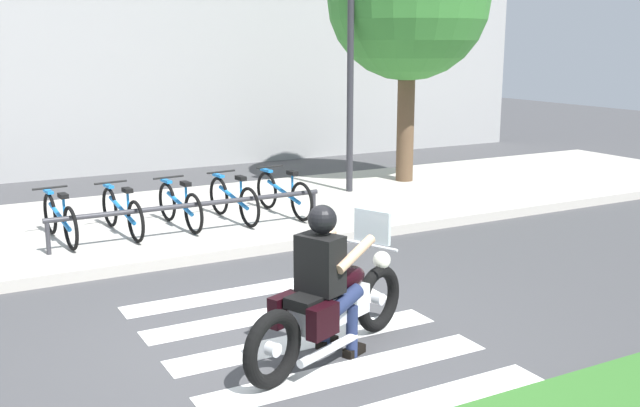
% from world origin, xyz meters
% --- Properties ---
extents(ground_plane, '(48.00, 48.00, 0.00)m').
position_xyz_m(ground_plane, '(0.00, 0.00, 0.00)').
color(ground_plane, '#424244').
extents(sidewalk, '(24.00, 4.40, 0.15)m').
position_xyz_m(sidewalk, '(0.00, 5.09, 0.07)').
color(sidewalk, '#B7B2A8').
rests_on(sidewalk, ground).
extents(crosswalk_stripe_1, '(2.80, 0.40, 0.01)m').
position_xyz_m(crosswalk_stripe_1, '(0.35, -0.80, 0.00)').
color(crosswalk_stripe_1, white).
rests_on(crosswalk_stripe_1, ground).
extents(crosswalk_stripe_2, '(2.80, 0.40, 0.01)m').
position_xyz_m(crosswalk_stripe_2, '(0.35, 0.00, 0.00)').
color(crosswalk_stripe_2, white).
rests_on(crosswalk_stripe_2, ground).
extents(crosswalk_stripe_3, '(2.80, 0.40, 0.01)m').
position_xyz_m(crosswalk_stripe_3, '(0.35, 0.80, 0.00)').
color(crosswalk_stripe_3, white).
rests_on(crosswalk_stripe_3, ground).
extents(crosswalk_stripe_4, '(2.80, 0.40, 0.01)m').
position_xyz_m(crosswalk_stripe_4, '(0.35, 1.60, 0.00)').
color(crosswalk_stripe_4, white).
rests_on(crosswalk_stripe_4, ground).
extents(motorcycle, '(2.13, 1.04, 1.27)m').
position_xyz_m(motorcycle, '(0.38, -0.43, 0.47)').
color(motorcycle, black).
rests_on(motorcycle, ground).
extents(rider, '(0.75, 0.69, 1.46)m').
position_xyz_m(rider, '(0.31, -0.46, 0.84)').
color(rider, black).
rests_on(rider, ground).
extents(bicycle_0, '(0.48, 1.61, 0.72)m').
position_xyz_m(bicycle_0, '(-1.19, 4.35, 0.48)').
color(bicycle_0, black).
rests_on(bicycle_0, sidewalk).
extents(bicycle_1, '(0.48, 1.66, 0.72)m').
position_xyz_m(bicycle_1, '(-0.34, 4.35, 0.48)').
color(bicycle_1, black).
rests_on(bicycle_1, sidewalk).
extents(bicycle_2, '(0.48, 1.55, 0.73)m').
position_xyz_m(bicycle_2, '(0.51, 4.35, 0.48)').
color(bicycle_2, black).
rests_on(bicycle_2, sidewalk).
extents(bicycle_3, '(0.48, 1.60, 0.74)m').
position_xyz_m(bicycle_3, '(1.36, 4.35, 0.49)').
color(bicycle_3, black).
rests_on(bicycle_3, sidewalk).
extents(bicycle_4, '(0.48, 1.67, 0.74)m').
position_xyz_m(bicycle_4, '(2.22, 4.35, 0.49)').
color(bicycle_4, black).
rests_on(bicycle_4, sidewalk).
extents(bike_rack, '(4.01, 0.07, 0.49)m').
position_xyz_m(bike_rack, '(0.51, 3.79, 0.57)').
color(bike_rack, '#333338').
rests_on(bike_rack, sidewalk).
extents(street_lamp, '(0.28, 0.28, 4.27)m').
position_xyz_m(street_lamp, '(4.12, 5.49, 2.59)').
color(street_lamp, '#2D2D33').
rests_on(street_lamp, ground).
extents(tree_near_rack, '(3.09, 3.09, 5.19)m').
position_xyz_m(tree_near_rack, '(5.63, 5.89, 3.63)').
color(tree_near_rack, brown).
rests_on(tree_near_rack, ground).
extents(building_backdrop, '(24.00, 1.20, 7.31)m').
position_xyz_m(building_backdrop, '(0.00, 10.79, 3.66)').
color(building_backdrop, '#9B9B9B').
rests_on(building_backdrop, ground).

